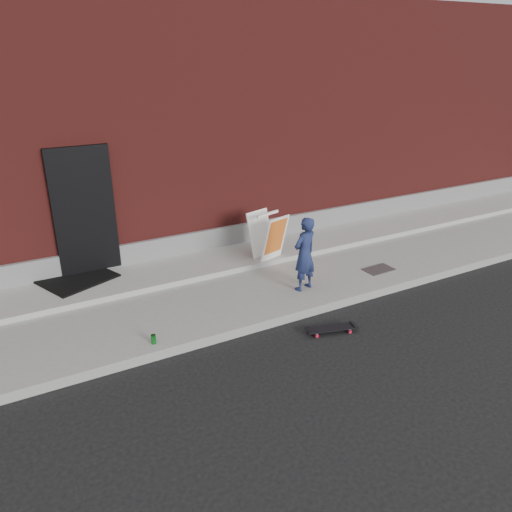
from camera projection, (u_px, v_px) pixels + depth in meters
ground at (299, 320)px, 7.98m from camera, size 80.00×80.00×0.00m
sidewalk at (255, 280)px, 9.17m from camera, size 20.00×3.00×0.15m
apron at (233, 258)px, 9.85m from camera, size 20.00×1.20×0.10m
building at (152, 113)px, 12.69m from camera, size 20.00×8.10×5.00m
child at (305, 254)px, 8.44m from camera, size 0.54×0.42×1.30m
skateboard at (332, 328)px, 7.60m from camera, size 0.80×0.40×0.09m
pizza_sign at (268, 236)px, 9.56m from camera, size 0.69×0.76×0.90m
soda_can at (154, 339)px, 7.05m from camera, size 0.09×0.09×0.14m
doormat at (78, 279)px, 8.79m from camera, size 1.41×1.29×0.03m
utility_plate at (379, 269)px, 9.42m from camera, size 0.57×0.38×0.02m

